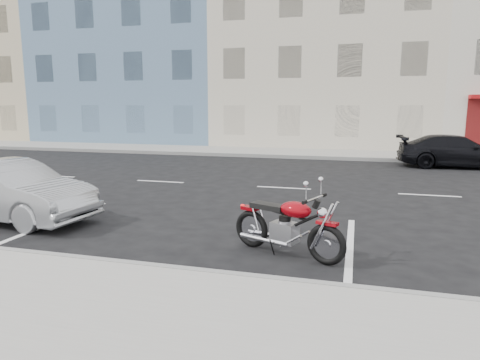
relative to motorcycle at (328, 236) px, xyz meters
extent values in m
plane|color=black|center=(0.32, 5.96, -0.47)|extent=(120.00, 120.00, 0.00)
cube|color=gray|center=(-4.68, 14.66, -0.40)|extent=(80.00, 3.40, 0.15)
cube|color=gray|center=(-4.68, -1.04, -0.39)|extent=(80.00, 0.12, 0.16)
cube|color=gray|center=(-4.68, 12.96, -0.39)|extent=(80.00, 0.12, 0.16)
cube|color=#BCAC89|center=(-25.68, 22.26, 5.53)|extent=(12.00, 12.00, 12.00)
cube|color=slate|center=(-13.68, 22.26, 6.03)|extent=(12.00, 12.00, 13.00)
cube|color=beige|center=(-1.68, 22.26, 5.28)|extent=(12.00, 12.00, 11.50)
torus|color=black|center=(0.65, -0.26, -0.16)|extent=(0.64, 0.34, 0.65)
torus|color=black|center=(-0.65, 0.26, -0.16)|extent=(0.64, 0.34, 0.65)
cube|color=maroon|center=(0.65, -0.26, 0.18)|extent=(0.35, 0.24, 0.05)
cube|color=maroon|center=(-0.69, 0.28, 0.20)|extent=(0.33, 0.25, 0.06)
cube|color=gray|center=(-0.04, 0.02, -0.10)|extent=(0.49, 0.42, 0.33)
ellipsoid|color=maroon|center=(0.14, -0.06, 0.31)|extent=(0.63, 0.51, 0.26)
cube|color=black|center=(-0.34, 0.14, 0.29)|extent=(0.65, 0.46, 0.09)
cylinder|color=silver|center=(0.44, -0.18, 0.53)|extent=(0.28, 0.64, 0.03)
sphere|color=silver|center=(0.57, -0.23, 0.32)|extent=(0.16, 0.16, 0.16)
cylinder|color=silver|center=(-0.39, 0.01, -0.26)|extent=(0.88, 0.41, 0.08)
cylinder|color=silver|center=(-0.29, 0.26, -0.26)|extent=(0.88, 0.41, 0.08)
cylinder|color=silver|center=(0.61, -0.24, 0.13)|extent=(0.36, 0.18, 0.77)
cylinder|color=black|center=(0.16, -0.06, 0.06)|extent=(0.74, 0.34, 0.48)
imported|color=#95979C|center=(-6.70, 0.87, 0.17)|extent=(3.99, 1.78, 1.27)
imported|color=black|center=(4.11, 11.95, 0.16)|extent=(4.45, 2.00, 1.26)
camera|label=1|loc=(0.35, -6.37, 1.96)|focal=32.00mm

